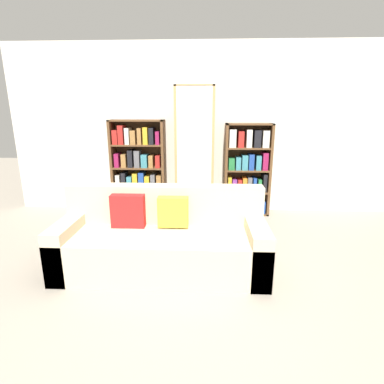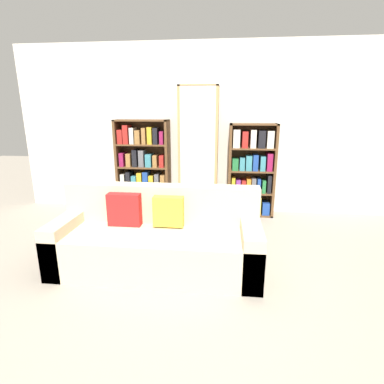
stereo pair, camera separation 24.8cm
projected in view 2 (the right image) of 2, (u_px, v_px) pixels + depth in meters
ground_plane at (186, 297)px, 2.75m from camera, size 16.00×16.00×0.00m
wall_back at (206, 130)px, 4.89m from camera, size 6.30×0.06×2.70m
couch at (157, 241)px, 3.22m from camera, size 2.17×0.81×0.87m
bookshelf_left at (143, 169)px, 4.97m from camera, size 0.87×0.32×1.52m
display_cabinet at (199, 153)px, 4.78m from camera, size 0.61×0.36×2.03m
bookshelf_right at (252, 172)px, 4.78m from camera, size 0.73×0.32×1.47m
wine_bottle at (240, 226)px, 4.03m from camera, size 0.08×0.08×0.38m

